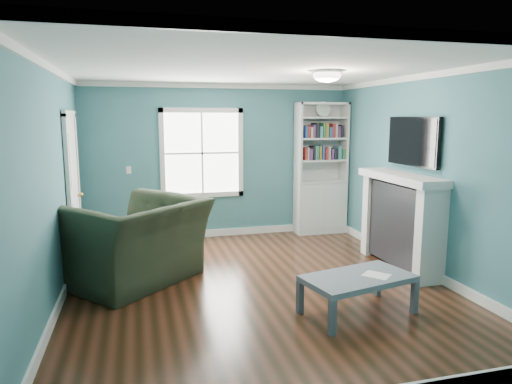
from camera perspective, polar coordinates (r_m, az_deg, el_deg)
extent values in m
plane|color=black|center=(5.71, 0.14, -11.64)|extent=(5.00, 5.00, 0.00)
plane|color=#366C70|center=(7.81, -4.56, 3.82)|extent=(4.50, 0.00, 4.50)
plane|color=#366C70|center=(3.08, 12.19, -4.78)|extent=(4.50, 0.00, 4.50)
plane|color=#366C70|center=(5.28, -24.17, 0.44)|extent=(0.00, 5.00, 5.00)
plane|color=#366C70|center=(6.34, 20.22, 2.02)|extent=(0.00, 5.00, 5.00)
plane|color=white|center=(5.36, 0.15, 15.30)|extent=(5.00, 5.00, 0.00)
cube|color=white|center=(8.01, -4.43, -5.06)|extent=(4.50, 0.03, 0.12)
cube|color=white|center=(5.59, -23.16, -12.22)|extent=(0.03, 5.00, 0.12)
cube|color=white|center=(6.59, 19.51, -8.74)|extent=(0.03, 5.00, 0.12)
cube|color=white|center=(7.77, -4.66, 13.09)|extent=(4.50, 0.04, 0.08)
cube|color=white|center=(3.05, 12.86, 18.95)|extent=(4.50, 0.04, 0.08)
cube|color=white|center=(5.25, -24.88, 14.15)|extent=(0.04, 5.00, 0.08)
cube|color=white|center=(6.31, 20.72, 13.44)|extent=(0.04, 5.00, 0.08)
cube|color=white|center=(7.75, -6.76, 4.85)|extent=(1.24, 0.01, 1.34)
cube|color=white|center=(7.67, -11.65, 4.68)|extent=(0.08, 0.06, 1.50)
cube|color=white|center=(7.85, -1.96, 4.97)|extent=(0.08, 0.06, 1.50)
cube|color=white|center=(7.82, -6.65, -0.35)|extent=(1.40, 0.06, 0.08)
cube|color=white|center=(7.71, -6.85, 10.11)|extent=(1.40, 0.06, 0.08)
cube|color=white|center=(7.73, -6.75, 4.84)|extent=(1.24, 0.03, 0.03)
cube|color=white|center=(7.73, -6.75, 4.84)|extent=(0.03, 0.03, 1.34)
cube|color=silver|center=(8.24, 7.99, -1.94)|extent=(0.90, 0.35, 0.90)
cube|color=silver|center=(7.94, 5.29, 6.07)|extent=(0.04, 0.35, 1.40)
cube|color=silver|center=(8.27, 10.93, 6.07)|extent=(0.04, 0.35, 1.40)
cube|color=silver|center=(8.25, 7.72, 6.14)|extent=(0.90, 0.02, 1.40)
cube|color=silver|center=(8.09, 8.28, 10.89)|extent=(0.90, 0.35, 0.04)
cube|color=silver|center=(8.16, 8.06, 1.30)|extent=(0.84, 0.33, 0.03)
cube|color=silver|center=(8.12, 8.12, 3.96)|extent=(0.84, 0.33, 0.03)
cube|color=silver|center=(8.09, 8.18, 6.64)|extent=(0.84, 0.33, 0.03)
cube|color=silver|center=(8.08, 8.24, 9.19)|extent=(0.84, 0.33, 0.03)
cube|color=maroon|center=(8.09, 8.20, 4.83)|extent=(0.70, 0.25, 0.22)
cube|color=tan|center=(8.07, 8.26, 7.52)|extent=(0.70, 0.25, 0.22)
cylinder|color=beige|center=(8.04, 8.41, 10.22)|extent=(0.26, 0.06, 0.26)
cube|color=black|center=(6.53, 17.73, -3.89)|extent=(0.30, 1.20, 1.10)
cube|color=black|center=(6.57, 17.49, -5.60)|extent=(0.22, 0.65, 0.70)
cube|color=silver|center=(5.98, 20.99, -5.25)|extent=(0.36, 0.16, 1.20)
cube|color=silver|center=(7.08, 14.70, -2.75)|extent=(0.36, 0.16, 1.20)
cube|color=silver|center=(6.40, 17.71, 1.76)|extent=(0.44, 1.58, 0.10)
cube|color=black|center=(6.44, 19.05, 5.99)|extent=(0.06, 1.10, 0.65)
cube|color=silver|center=(6.69, -21.89, -0.11)|extent=(0.04, 0.80, 2.05)
cube|color=white|center=(6.25, -22.30, -0.75)|extent=(0.05, 0.08, 2.13)
cube|color=white|center=(7.13, -21.37, 0.46)|extent=(0.05, 0.08, 2.13)
cube|color=white|center=(6.61, -22.36, 9.04)|extent=(0.05, 0.98, 0.08)
sphere|color=#BF8C3F|center=(6.99, -21.07, -0.31)|extent=(0.07, 0.07, 0.07)
ellipsoid|color=white|center=(5.75, 8.87, 14.18)|extent=(0.34, 0.34, 0.15)
cylinder|color=white|center=(5.75, 8.88, 14.63)|extent=(0.38, 0.38, 0.03)
cube|color=white|center=(7.69, -15.62, 2.67)|extent=(0.08, 0.01, 0.12)
imported|color=black|center=(5.87, -15.16, -4.31)|extent=(1.86, 1.83, 1.38)
cube|color=#444B51|center=(4.51, 9.51, -15.23)|extent=(0.07, 0.07, 0.35)
cube|color=#444B51|center=(5.18, 19.20, -12.31)|extent=(0.07, 0.07, 0.35)
cube|color=#444B51|center=(4.93, 5.51, -12.98)|extent=(0.07, 0.07, 0.35)
cube|color=#444B51|center=(5.55, 14.96, -10.66)|extent=(0.07, 0.07, 0.35)
cube|color=#515A69|center=(4.95, 12.63, -10.51)|extent=(1.24, 0.86, 0.06)
cube|color=white|center=(5.00, 14.85, -10.02)|extent=(0.33, 0.33, 0.00)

